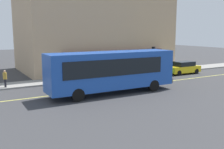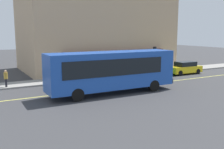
{
  "view_description": "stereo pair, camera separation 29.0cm",
  "coord_description": "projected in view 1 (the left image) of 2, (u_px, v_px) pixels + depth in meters",
  "views": [
    {
      "loc": [
        -12.6,
        -20.41,
        5.16
      ],
      "look_at": [
        -1.93,
        -1.71,
        1.6
      ],
      "focal_mm": 41.82,
      "sensor_mm": 36.0,
      "label": 1
    },
    {
      "loc": [
        -12.35,
        -20.55,
        5.16
      ],
      "look_at": [
        -1.93,
        -1.71,
        1.6
      ],
      "focal_mm": 41.82,
      "sensor_mm": 36.0,
      "label": 2
    }
  ],
  "objects": [
    {
      "name": "ground",
      "position": [
        121.0,
        87.0,
        24.49
      ],
      "size": [
        120.0,
        120.0,
        0.0
      ],
      "primitive_type": "plane",
      "color": "#38383A"
    },
    {
      "name": "sidewalk",
      "position": [
        95.0,
        77.0,
        29.17
      ],
      "size": [
        80.0,
        2.86,
        0.15
      ],
      "primitive_type": "cube",
      "color": "gray",
      "rests_on": "ground"
    },
    {
      "name": "lane_centre_stripe",
      "position": [
        121.0,
        87.0,
        24.49
      ],
      "size": [
        36.0,
        0.16,
        0.01
      ],
      "primitive_type": "cube",
      "color": "#D8D14C",
      "rests_on": "ground"
    },
    {
      "name": "storefront_building",
      "position": [
        94.0,
        25.0,
        36.1
      ],
      "size": [
        19.49,
        12.33,
        12.18
      ],
      "color": "tan",
      "rests_on": "ground"
    },
    {
      "name": "bus",
      "position": [
        112.0,
        70.0,
        21.77
      ],
      "size": [
        11.16,
        2.72,
        3.5
      ],
      "color": "#1E4CAD",
      "rests_on": "ground"
    },
    {
      "name": "traffic_light",
      "position": [
        154.0,
        53.0,
        31.65
      ],
      "size": [
        0.3,
        0.52,
        3.2
      ],
      "color": "#2D2D33",
      "rests_on": "sidewalk"
    },
    {
      "name": "car_yellow",
      "position": [
        183.0,
        68.0,
        32.07
      ],
      "size": [
        4.33,
        1.92,
        1.52
      ],
      "color": "yellow",
      "rests_on": "ground"
    },
    {
      "name": "car_white",
      "position": [
        98.0,
        76.0,
        26.39
      ],
      "size": [
        4.33,
        1.92,
        1.52
      ],
      "color": "white",
      "rests_on": "ground"
    },
    {
      "name": "car_teal",
      "position": [
        153.0,
        71.0,
        29.7
      ],
      "size": [
        4.39,
        2.04,
        1.52
      ],
      "color": "#14666B",
      "rests_on": "ground"
    },
    {
      "name": "pedestrian_at_corner",
      "position": [
        5.0,
        77.0,
        23.51
      ],
      "size": [
        0.34,
        0.34,
        1.57
      ],
      "color": "black",
      "rests_on": "sidewalk"
    },
    {
      "name": "pedestrian_waiting",
      "position": [
        121.0,
        65.0,
        30.33
      ],
      "size": [
        0.34,
        0.34,
        1.83
      ],
      "color": "black",
      "rests_on": "sidewalk"
    },
    {
      "name": "pedestrian_near_storefront",
      "position": [
        81.0,
        70.0,
        27.58
      ],
      "size": [
        0.34,
        0.34,
        1.64
      ],
      "color": "black",
      "rests_on": "sidewalk"
    }
  ]
}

